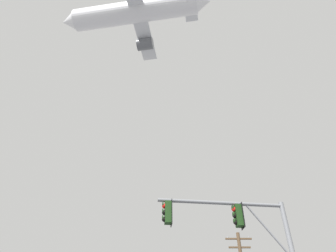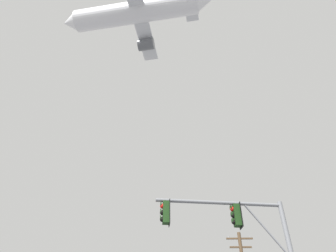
{
  "view_description": "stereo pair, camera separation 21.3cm",
  "coord_description": "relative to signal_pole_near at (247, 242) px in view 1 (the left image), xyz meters",
  "views": [
    {
      "loc": [
        0.51,
        -6.14,
        1.1
      ],
      "look_at": [
        0.51,
        13.18,
        16.04
      ],
      "focal_mm": 33.57,
      "sensor_mm": 36.0,
      "label": 1
    },
    {
      "loc": [
        0.72,
        -6.14,
        1.1
      ],
      "look_at": [
        0.51,
        13.18,
        16.04
      ],
      "focal_mm": 33.57,
      "sensor_mm": 36.0,
      "label": 2
    }
  ],
  "objects": [
    {
      "name": "airplane",
      "position": [
        -8.52,
        16.76,
        42.26
      ],
      "size": [
        25.09,
        19.39,
        6.83
      ],
      "color": "white"
    },
    {
      "name": "signal_pole_near",
      "position": [
        0.0,
        0.0,
        0.0
      ],
      "size": [
        5.4,
        0.87,
        6.75
      ],
      "color": "slate",
      "rests_on": "ground"
    }
  ]
}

